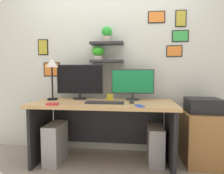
# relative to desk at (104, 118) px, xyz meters

# --- Properties ---
(ground_plane) EXTENTS (8.00, 8.00, 0.00)m
(ground_plane) POSITION_rel_desk_xyz_m (0.00, -0.06, -0.54)
(ground_plane) COLOR gray
(back_wall_assembly) EXTENTS (4.40, 0.24, 2.70)m
(back_wall_assembly) POSITION_rel_desk_xyz_m (0.00, 0.38, 0.81)
(back_wall_assembly) COLOR silver
(back_wall_assembly) RESTS_ON ground
(desk) EXTENTS (1.70, 0.68, 0.75)m
(desk) POSITION_rel_desk_xyz_m (0.00, 0.00, 0.00)
(desk) COLOR tan
(desk) RESTS_ON ground
(monitor_left) EXTENTS (0.62, 0.18, 0.46)m
(monitor_left) POSITION_rel_desk_xyz_m (-0.35, 0.16, 0.45)
(monitor_left) COLOR black
(monitor_left) RESTS_ON desk
(monitor_right) EXTENTS (0.54, 0.18, 0.39)m
(monitor_right) POSITION_rel_desk_xyz_m (0.35, 0.16, 0.42)
(monitor_right) COLOR #2D2D33
(monitor_right) RESTS_ON desk
(keyboard) EXTENTS (0.44, 0.14, 0.02)m
(keyboard) POSITION_rel_desk_xyz_m (0.03, -0.15, 0.22)
(keyboard) COLOR #2D2D33
(keyboard) RESTS_ON desk
(computer_mouse) EXTENTS (0.06, 0.09, 0.03)m
(computer_mouse) POSITION_rel_desk_xyz_m (0.34, -0.12, 0.22)
(computer_mouse) COLOR #2D2D33
(computer_mouse) RESTS_ON desk
(desk_lamp) EXTENTS (0.16, 0.16, 0.53)m
(desk_lamp) POSITION_rel_desk_xyz_m (-0.68, 0.06, 0.63)
(desk_lamp) COLOR black
(desk_lamp) RESTS_ON desk
(cell_phone) EXTENTS (0.11, 0.15, 0.01)m
(cell_phone) POSITION_rel_desk_xyz_m (0.43, -0.31, 0.21)
(cell_phone) COLOR blue
(cell_phone) RESTS_ON desk
(coffee_mug) EXTENTS (0.08, 0.08, 0.09)m
(coffee_mug) POSITION_rel_desk_xyz_m (0.07, -0.01, 0.25)
(coffee_mug) COLOR yellow
(coffee_mug) RESTS_ON desk
(scissors_tray) EXTENTS (0.13, 0.09, 0.02)m
(scissors_tray) POSITION_rel_desk_xyz_m (-0.52, -0.34, 0.22)
(scissors_tray) COLOR red
(scissors_tray) RESTS_ON desk
(drawer_cabinet) EXTENTS (0.44, 0.50, 0.63)m
(drawer_cabinet) POSITION_rel_desk_xyz_m (1.19, 0.07, -0.23)
(drawer_cabinet) COLOR #9E6B38
(drawer_cabinet) RESTS_ON ground
(printer) EXTENTS (0.38, 0.34, 0.17)m
(printer) POSITION_rel_desk_xyz_m (1.19, 0.07, 0.17)
(printer) COLOR black
(printer) RESTS_ON drawer_cabinet
(computer_tower_left) EXTENTS (0.18, 0.40, 0.48)m
(computer_tower_left) POSITION_rel_desk_xyz_m (-0.59, -0.10, -0.30)
(computer_tower_left) COLOR #99999E
(computer_tower_left) RESTS_ON ground
(computer_tower_right) EXTENTS (0.18, 0.40, 0.44)m
(computer_tower_right) POSITION_rel_desk_xyz_m (0.63, 0.03, -0.32)
(computer_tower_right) COLOR #99999E
(computer_tower_right) RESTS_ON ground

